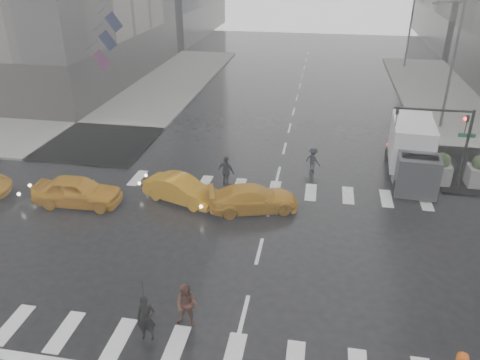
% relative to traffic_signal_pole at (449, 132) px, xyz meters
% --- Properties ---
extents(ground, '(120.00, 120.00, 0.00)m').
position_rel_traffic_signal_pole_xyz_m(ground, '(-9.01, -8.01, -3.22)').
color(ground, black).
rests_on(ground, ground).
extents(sidewalk_nw, '(35.00, 35.00, 0.15)m').
position_rel_traffic_signal_pole_xyz_m(sidewalk_nw, '(-28.51, 9.49, -3.14)').
color(sidewalk_nw, slate).
rests_on(sidewalk_nw, ground).
extents(road_markings, '(18.00, 48.00, 0.01)m').
position_rel_traffic_signal_pole_xyz_m(road_markings, '(-9.01, -8.01, -3.21)').
color(road_markings, silver).
rests_on(road_markings, ground).
extents(traffic_signal_pole, '(4.45, 0.42, 4.50)m').
position_rel_traffic_signal_pole_xyz_m(traffic_signal_pole, '(0.00, 0.00, 0.00)').
color(traffic_signal_pole, black).
rests_on(traffic_signal_pole, ground).
extents(street_lamp_near, '(2.15, 0.22, 9.00)m').
position_rel_traffic_signal_pole_xyz_m(street_lamp_near, '(1.86, 9.99, 1.73)').
color(street_lamp_near, '#59595B').
rests_on(street_lamp_near, ground).
extents(street_lamp_far, '(2.15, 0.22, 9.00)m').
position_rel_traffic_signal_pole_xyz_m(street_lamp_far, '(1.86, 29.99, 1.73)').
color(street_lamp_far, '#59595B').
rests_on(street_lamp_far, ground).
extents(planter_west, '(1.10, 1.10, 1.80)m').
position_rel_traffic_signal_pole_xyz_m(planter_west, '(-2.01, 0.19, -2.23)').
color(planter_west, slate).
rests_on(planter_west, ground).
extents(planter_mid, '(1.10, 1.10, 1.80)m').
position_rel_traffic_signal_pole_xyz_m(planter_mid, '(-0.01, 0.19, -2.23)').
color(planter_mid, slate).
rests_on(planter_mid, ground).
extents(planter_east, '(1.10, 1.10, 1.80)m').
position_rel_traffic_signal_pole_xyz_m(planter_east, '(1.99, 0.19, -2.23)').
color(planter_east, slate).
rests_on(planter_east, ground).
extents(flag_cluster, '(2.87, 3.06, 4.69)m').
position_rel_traffic_signal_pole_xyz_m(flag_cluster, '(-24.09, 10.49, 2.42)').
color(flag_cluster, '#59595B').
rests_on(flag_cluster, ground).
extents(pedestrian_black, '(1.09, 1.11, 2.43)m').
position_rel_traffic_signal_pole_xyz_m(pedestrian_black, '(-12.04, -13.75, -1.63)').
color(pedestrian_black, black).
rests_on(pedestrian_black, ground).
extents(pedestrian_brown, '(0.90, 0.74, 1.71)m').
position_rel_traffic_signal_pole_xyz_m(pedestrian_brown, '(-10.88, -12.89, -2.36)').
color(pedestrian_brown, '#48261A').
rests_on(pedestrian_brown, ground).
extents(pedestrian_far_a, '(1.22, 1.02, 1.79)m').
position_rel_traffic_signal_pole_xyz_m(pedestrian_far_a, '(-11.72, -2.03, -2.32)').
color(pedestrian_far_a, black).
rests_on(pedestrian_far_a, ground).
extents(pedestrian_far_b, '(1.12, 0.99, 1.53)m').
position_rel_traffic_signal_pole_xyz_m(pedestrian_far_b, '(-7.04, 0.66, -2.45)').
color(pedestrian_far_b, black).
rests_on(pedestrian_far_b, ground).
extents(taxi_front, '(4.60, 2.03, 1.54)m').
position_rel_traffic_signal_pole_xyz_m(taxi_front, '(-18.84, -5.48, -2.45)').
color(taxi_front, orange).
rests_on(taxi_front, ground).
extents(taxi_mid, '(4.33, 2.67, 1.35)m').
position_rel_traffic_signal_pole_xyz_m(taxi_mid, '(-13.69, -4.19, -2.54)').
color(taxi_mid, orange).
rests_on(taxi_mid, ground).
extents(taxi_rear, '(4.38, 2.98, 1.32)m').
position_rel_traffic_signal_pole_xyz_m(taxi_rear, '(-9.82, -4.45, -2.56)').
color(taxi_rear, orange).
rests_on(taxi_rear, ground).
extents(box_truck, '(2.22, 5.93, 3.15)m').
position_rel_traffic_signal_pole_xyz_m(box_truck, '(-1.51, 0.86, -1.53)').
color(box_truck, white).
rests_on(box_truck, ground).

